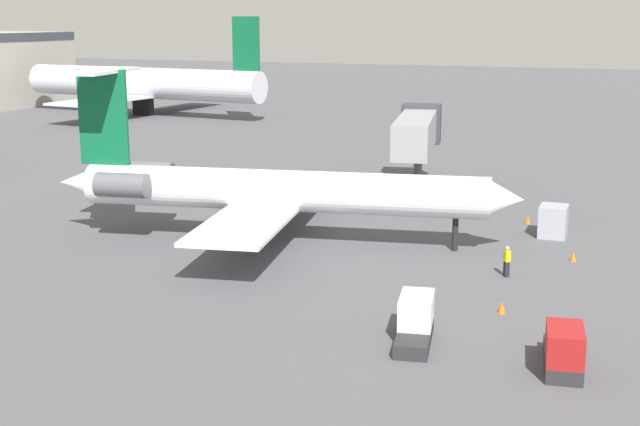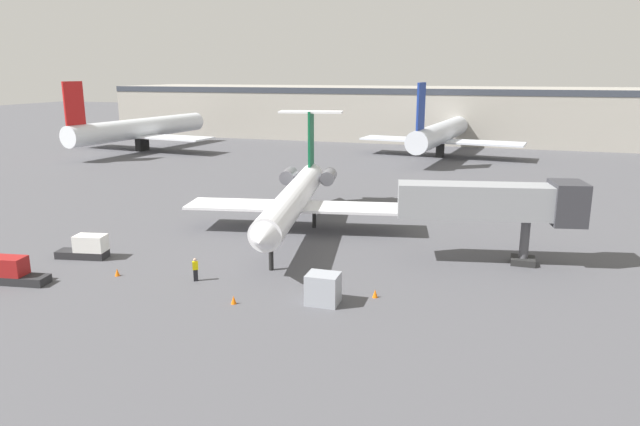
# 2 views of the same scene
# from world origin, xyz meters

# --- Properties ---
(ground_plane) EXTENTS (400.00, 400.00, 0.10)m
(ground_plane) POSITION_xyz_m (0.00, 0.00, -0.05)
(ground_plane) COLOR #4C4C51
(regional_jet) EXTENTS (20.95, 28.97, 10.41)m
(regional_jet) POSITION_xyz_m (-0.71, 4.05, 3.36)
(regional_jet) COLOR white
(regional_jet) RESTS_ON ground_plane
(jet_bridge) EXTENTS (14.11, 5.60, 6.51)m
(jet_bridge) POSITION_xyz_m (17.68, -0.30, 4.80)
(jet_bridge) COLOR gray
(jet_bridge) RESTS_ON ground_plane
(ground_crew_marshaller) EXTENTS (0.48, 0.43, 1.69)m
(ground_crew_marshaller) POSITION_xyz_m (-2.77, -11.08, 0.86)
(ground_crew_marshaller) COLOR black
(ground_crew_marshaller) RESTS_ON ground_plane
(baggage_tug_lead) EXTENTS (4.17, 2.01, 1.90)m
(baggage_tug_lead) POSITION_xyz_m (-14.72, -15.41, 0.84)
(baggage_tug_lead) COLOR #262628
(baggage_tug_lead) RESTS_ON ground_plane
(baggage_tug_trailing) EXTENTS (4.19, 2.13, 1.90)m
(baggage_tug_trailing) POSITION_xyz_m (-13.65, -9.12, 0.84)
(baggage_tug_trailing) COLOR #262628
(baggage_tug_trailing) RESTS_ON ground_plane
(cargo_container_uld) EXTENTS (2.10, 1.73, 2.00)m
(cargo_container_uld) POSITION_xyz_m (7.12, -12.24, 1.00)
(cargo_container_uld) COLOR #999EA8
(cargo_container_uld) RESTS_ON ground_plane
(traffic_cone_near) EXTENTS (0.36, 0.36, 0.55)m
(traffic_cone_near) POSITION_xyz_m (10.09, -10.23, 0.28)
(traffic_cone_near) COLOR orange
(traffic_cone_near) RESTS_ON ground_plane
(traffic_cone_mid) EXTENTS (0.36, 0.36, 0.55)m
(traffic_cone_mid) POSITION_xyz_m (-8.75, -11.93, 0.28)
(traffic_cone_mid) COLOR orange
(traffic_cone_mid) RESTS_ON ground_plane
(traffic_cone_far) EXTENTS (0.36, 0.36, 0.55)m
(traffic_cone_far) POSITION_xyz_m (1.68, -14.08, 0.28)
(traffic_cone_far) COLOR orange
(traffic_cone_far) RESTS_ON ground_plane
(terminal_building) EXTENTS (142.13, 25.36, 11.29)m
(terminal_building) POSITION_xyz_m (0.00, 85.27, 5.66)
(terminal_building) COLOR #9E998E
(terminal_building) RESTS_ON ground_plane
(parked_airliner_west_end) EXTENTS (29.59, 34.83, 13.07)m
(parked_airliner_west_end) POSITION_xyz_m (-48.04, 48.01, 4.13)
(parked_airliner_west_end) COLOR silver
(parked_airliner_west_end) RESTS_ON ground_plane
(parked_airliner_west_mid) EXTENTS (28.59, 33.65, 13.01)m
(parked_airliner_west_mid) POSITION_xyz_m (6.68, 57.01, 4.11)
(parked_airliner_west_mid) COLOR silver
(parked_airliner_west_mid) RESTS_ON ground_plane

